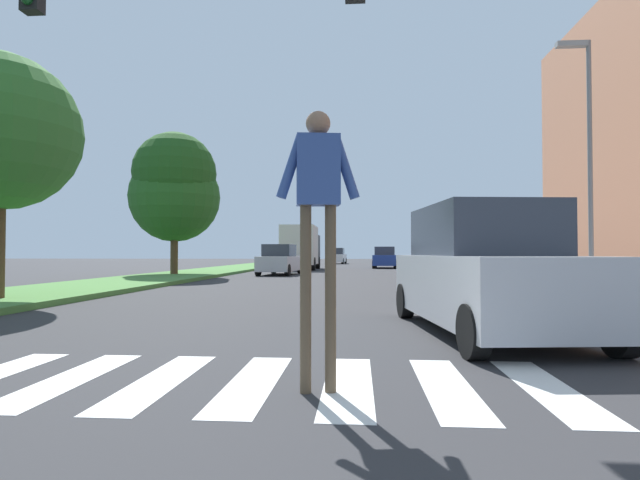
{
  "coord_description": "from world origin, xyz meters",
  "views": [
    {
      "loc": [
        1.0,
        2.63,
        1.23
      ],
      "look_at": [
        -0.27,
        19.2,
        1.65
      ],
      "focal_mm": 28.16,
      "sensor_mm": 36.0,
      "label": 1
    }
  ],
  "objects_px": {
    "suv_crossing": "(486,272)",
    "sedan_far_horizon": "(337,256)",
    "sedan_distant": "(385,258)",
    "tree_distant": "(175,197)",
    "tree_far": "(175,174)",
    "sedan_midblock": "(280,261)",
    "truck_box_delivery": "(301,247)",
    "street_lamp_right": "(587,141)",
    "traffic_light_gantry": "(28,37)",
    "pedestrian_performer": "(318,204)"
  },
  "relations": [
    {
      "from": "suv_crossing",
      "to": "sedan_distant",
      "type": "bearing_deg",
      "value": 89.72
    },
    {
      "from": "traffic_light_gantry",
      "to": "suv_crossing",
      "type": "relative_size",
      "value": 1.79
    },
    {
      "from": "sedan_midblock",
      "to": "sedan_distant",
      "type": "distance_m",
      "value": 14.25
    },
    {
      "from": "traffic_light_gantry",
      "to": "truck_box_delivery",
      "type": "distance_m",
      "value": 29.35
    },
    {
      "from": "tree_distant",
      "to": "pedestrian_performer",
      "type": "bearing_deg",
      "value": -66.34
    },
    {
      "from": "traffic_light_gantry",
      "to": "street_lamp_right",
      "type": "distance_m",
      "value": 14.56
    },
    {
      "from": "truck_box_delivery",
      "to": "street_lamp_right",
      "type": "bearing_deg",
      "value": -61.72
    },
    {
      "from": "tree_distant",
      "to": "tree_far",
      "type": "bearing_deg",
      "value": -72.69
    },
    {
      "from": "sedan_far_horizon",
      "to": "truck_box_delivery",
      "type": "xyz_separation_m",
      "value": [
        -1.77,
        -18.93,
        0.83
      ]
    },
    {
      "from": "tree_distant",
      "to": "sedan_far_horizon",
      "type": "xyz_separation_m",
      "value": [
        7.08,
        29.79,
        -3.28
      ]
    },
    {
      "from": "sedan_midblock",
      "to": "street_lamp_right",
      "type": "bearing_deg",
      "value": -46.89
    },
    {
      "from": "tree_distant",
      "to": "sedan_midblock",
      "type": "distance_m",
      "value": 6.54
    },
    {
      "from": "street_lamp_right",
      "to": "sedan_distant",
      "type": "relative_size",
      "value": 1.65
    },
    {
      "from": "tree_far",
      "to": "street_lamp_right",
      "type": "distance_m",
      "value": 18.72
    },
    {
      "from": "traffic_light_gantry",
      "to": "sedan_distant",
      "type": "xyz_separation_m",
      "value": [
        6.86,
        33.44,
        -3.56
      ]
    },
    {
      "from": "tree_distant",
      "to": "truck_box_delivery",
      "type": "height_order",
      "value": "tree_distant"
    },
    {
      "from": "tree_far",
      "to": "pedestrian_performer",
      "type": "bearing_deg",
      "value": -66.25
    },
    {
      "from": "pedestrian_performer",
      "to": "truck_box_delivery",
      "type": "bearing_deg",
      "value": 96.81
    },
    {
      "from": "sedan_far_horizon",
      "to": "truck_box_delivery",
      "type": "distance_m",
      "value": 19.03
    },
    {
      "from": "street_lamp_right",
      "to": "tree_far",
      "type": "bearing_deg",
      "value": 150.19
    },
    {
      "from": "suv_crossing",
      "to": "sedan_distant",
      "type": "relative_size",
      "value": 1.05
    },
    {
      "from": "traffic_light_gantry",
      "to": "street_lamp_right",
      "type": "bearing_deg",
      "value": 37.05
    },
    {
      "from": "tree_distant",
      "to": "sedan_distant",
      "type": "relative_size",
      "value": 1.37
    },
    {
      "from": "sedan_far_horizon",
      "to": "traffic_light_gantry",
      "type": "bearing_deg",
      "value": -92.83
    },
    {
      "from": "traffic_light_gantry",
      "to": "pedestrian_performer",
      "type": "relative_size",
      "value": 3.44
    },
    {
      "from": "tree_far",
      "to": "tree_distant",
      "type": "bearing_deg",
      "value": 107.31
    },
    {
      "from": "sedan_distant",
      "to": "street_lamp_right",
      "type": "bearing_deg",
      "value": -79.09
    },
    {
      "from": "sedan_midblock",
      "to": "truck_box_delivery",
      "type": "bearing_deg",
      "value": 88.68
    },
    {
      "from": "suv_crossing",
      "to": "street_lamp_right",
      "type": "bearing_deg",
      "value": 57.38
    },
    {
      "from": "suv_crossing",
      "to": "sedan_midblock",
      "type": "xyz_separation_m",
      "value": [
        -6.29,
        19.64,
        -0.15
      ]
    },
    {
      "from": "sedan_distant",
      "to": "suv_crossing",
      "type": "bearing_deg",
      "value": -90.28
    },
    {
      "from": "pedestrian_performer",
      "to": "street_lamp_right",
      "type": "bearing_deg",
      "value": 57.09
    },
    {
      "from": "street_lamp_right",
      "to": "pedestrian_performer",
      "type": "xyz_separation_m",
      "value": [
        -7.23,
        -11.17,
        -2.93
      ]
    },
    {
      "from": "sedan_midblock",
      "to": "sedan_distant",
      "type": "xyz_separation_m",
      "value": [
        6.44,
        12.71,
        0.01
      ]
    },
    {
      "from": "sedan_distant",
      "to": "sedan_far_horizon",
      "type": "relative_size",
      "value": 1.07
    },
    {
      "from": "traffic_light_gantry",
      "to": "sedan_distant",
      "type": "bearing_deg",
      "value": 78.41
    },
    {
      "from": "tree_distant",
      "to": "sedan_midblock",
      "type": "relative_size",
      "value": 1.45
    },
    {
      "from": "traffic_light_gantry",
      "to": "sedan_midblock",
      "type": "relative_size",
      "value": 1.98
    },
    {
      "from": "tree_distant",
      "to": "sedan_far_horizon",
      "type": "bearing_deg",
      "value": 76.63
    },
    {
      "from": "street_lamp_right",
      "to": "pedestrian_performer",
      "type": "bearing_deg",
      "value": -122.91
    },
    {
      "from": "tree_far",
      "to": "suv_crossing",
      "type": "height_order",
      "value": "tree_far"
    },
    {
      "from": "suv_crossing",
      "to": "sedan_far_horizon",
      "type": "distance_m",
      "value": 47.25
    },
    {
      "from": "sedan_distant",
      "to": "truck_box_delivery",
      "type": "relative_size",
      "value": 0.74
    },
    {
      "from": "tree_far",
      "to": "street_lamp_right",
      "type": "relative_size",
      "value": 0.96
    },
    {
      "from": "tree_distant",
      "to": "sedan_distant",
      "type": "distance_m",
      "value": 19.29
    },
    {
      "from": "tree_distant",
      "to": "sedan_distant",
      "type": "xyz_separation_m",
      "value": [
        11.56,
        15.09,
        -3.3
      ]
    },
    {
      "from": "traffic_light_gantry",
      "to": "pedestrian_performer",
      "type": "bearing_deg",
      "value": -28.62
    },
    {
      "from": "tree_far",
      "to": "sedan_midblock",
      "type": "height_order",
      "value": "tree_far"
    },
    {
      "from": "street_lamp_right",
      "to": "sedan_distant",
      "type": "distance_m",
      "value": 25.41
    },
    {
      "from": "tree_distant",
      "to": "traffic_light_gantry",
      "type": "bearing_deg",
      "value": -75.63
    }
  ]
}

